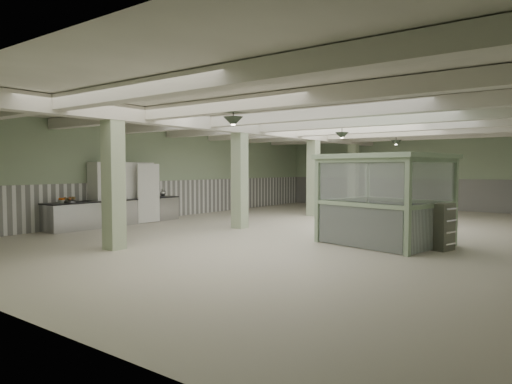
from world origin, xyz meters
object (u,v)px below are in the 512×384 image
Objects in this scene: walkin_cooler at (123,193)px; guard_booth at (385,182)px; filing_cabinet at (443,227)px; prep_counter at (117,212)px.

guard_booth is (9.21, 1.39, 0.52)m from walkin_cooler.
guard_booth is at bearing -168.28° from filing_cabinet.
walkin_cooler is 0.71× the size of guard_booth.
guard_booth reaches higher than prep_counter.
walkin_cooler is at bearing 103.54° from prep_counter.
prep_counter is 4.52× the size of filing_cabinet.
walkin_cooler is 9.32m from guard_booth.
walkin_cooler is at bearing -158.72° from guard_booth.
walkin_cooler reaches higher than prep_counter.
filing_cabinet reaches higher than prep_counter.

